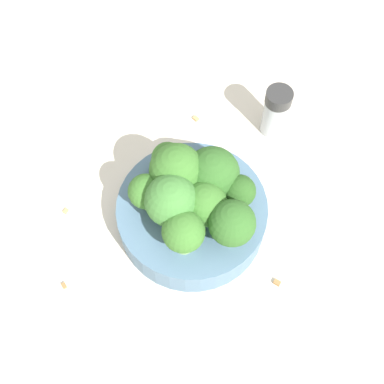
# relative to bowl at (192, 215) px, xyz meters

# --- Properties ---
(ground_plane) EXTENTS (3.00, 3.00, 0.00)m
(ground_plane) POSITION_rel_bowl_xyz_m (0.00, 0.00, -0.02)
(ground_plane) COLOR beige
(bowl) EXTENTS (0.16, 0.16, 0.04)m
(bowl) POSITION_rel_bowl_xyz_m (0.00, 0.00, 0.00)
(bowl) COLOR slate
(bowl) RESTS_ON ground_plane
(broccoli_floret_0) EXTENTS (0.05, 0.05, 0.07)m
(broccoli_floret_0) POSITION_rel_bowl_xyz_m (-0.01, 0.02, 0.06)
(broccoli_floret_0) COLOR #84AD66
(broccoli_floret_0) RESTS_ON bowl
(broccoli_floret_1) EXTENTS (0.03, 0.03, 0.04)m
(broccoli_floret_1) POSITION_rel_bowl_xyz_m (-0.00, -0.05, 0.04)
(broccoli_floret_1) COLOR #8EB770
(broccoli_floret_1) RESTS_ON bowl
(broccoli_floret_2) EXTENTS (0.03, 0.03, 0.04)m
(broccoli_floret_2) POSITION_rel_bowl_xyz_m (0.05, 0.02, 0.04)
(broccoli_floret_2) COLOR #84AD66
(broccoli_floret_2) RESTS_ON bowl
(broccoli_floret_3) EXTENTS (0.05, 0.05, 0.05)m
(broccoli_floret_3) POSITION_rel_bowl_xyz_m (-0.01, -0.01, 0.05)
(broccoli_floret_3) COLOR #84AD66
(broccoli_floret_3) RESTS_ON bowl
(broccoli_floret_4) EXTENTS (0.06, 0.06, 0.06)m
(broccoli_floret_4) POSITION_rel_bowl_xyz_m (0.02, -0.02, 0.05)
(broccoli_floret_4) COLOR #84AD66
(broccoli_floret_4) RESTS_ON bowl
(broccoli_floret_5) EXTENTS (0.05, 0.05, 0.06)m
(broccoli_floret_5) POSITION_rel_bowl_xyz_m (-0.04, -0.03, 0.05)
(broccoli_floret_5) COLOR #84AD66
(broccoli_floret_5) RESTS_ON bowl
(broccoli_floret_6) EXTENTS (0.04, 0.04, 0.05)m
(broccoli_floret_6) POSITION_rel_bowl_xyz_m (0.01, 0.05, 0.05)
(broccoli_floret_6) COLOR #84AD66
(broccoli_floret_6) RESTS_ON bowl
(broccoli_floret_7) EXTENTS (0.04, 0.04, 0.06)m
(broccoli_floret_7) POSITION_rel_bowl_xyz_m (-0.04, 0.01, 0.05)
(broccoli_floret_7) COLOR #8EB770
(broccoli_floret_7) RESTS_ON bowl
(broccoli_floret_8) EXTENTS (0.06, 0.06, 0.07)m
(broccoli_floret_8) POSITION_rel_bowl_xyz_m (0.02, 0.01, 0.06)
(broccoli_floret_8) COLOR #84AD66
(broccoli_floret_8) RESTS_ON bowl
(pepper_shaker) EXTENTS (0.03, 0.03, 0.07)m
(pepper_shaker) POSITION_rel_bowl_xyz_m (0.12, -0.11, 0.02)
(pepper_shaker) COLOR #B2B7BC
(pepper_shaker) RESTS_ON ground_plane
(almond_crumb_0) EXTENTS (0.01, 0.01, 0.01)m
(almond_crumb_0) POSITION_rel_bowl_xyz_m (-0.08, -0.08, -0.02)
(almond_crumb_0) COLOR olive
(almond_crumb_0) RESTS_ON ground_plane
(almond_crumb_1) EXTENTS (0.01, 0.01, 0.01)m
(almond_crumb_1) POSITION_rel_bowl_xyz_m (0.03, 0.14, -0.02)
(almond_crumb_1) COLOR tan
(almond_crumb_1) RESTS_ON ground_plane
(almond_crumb_2) EXTENTS (0.01, 0.01, 0.01)m
(almond_crumb_2) POSITION_rel_bowl_xyz_m (0.14, -0.02, -0.02)
(almond_crumb_2) COLOR tan
(almond_crumb_2) RESTS_ON ground_plane
(almond_crumb_3) EXTENTS (0.01, 0.01, 0.01)m
(almond_crumb_3) POSITION_rel_bowl_xyz_m (-0.06, 0.14, -0.02)
(almond_crumb_3) COLOR olive
(almond_crumb_3) RESTS_ON ground_plane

